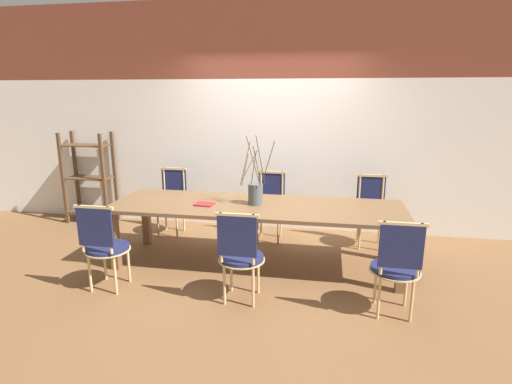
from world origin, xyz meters
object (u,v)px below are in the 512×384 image
object	(u,v)px
book_stack	(204,204)
shelving_rack	(90,178)
chair_far_center	(371,209)
vase_centerpiece	(255,193)
dining_table	(256,211)
chair_near_center	(396,265)

from	to	relation	value
book_stack	shelving_rack	world-z (taller)	shelving_rack
chair_far_center	vase_centerpiece	distance (m)	1.64
shelving_rack	dining_table	bearing A→B (deg)	-22.45
chair_near_center	chair_far_center	xyz separation A→B (m)	(-0.05, 1.74, 0.00)
chair_near_center	vase_centerpiece	world-z (taller)	vase_centerpiece
dining_table	book_stack	xyz separation A→B (m)	(-0.57, -0.10, 0.08)
chair_near_center	book_stack	size ratio (longest dim) A/B	4.17
dining_table	book_stack	world-z (taller)	book_stack
dining_table	shelving_rack	distance (m)	3.03
book_stack	shelving_rack	distance (m)	2.56
vase_centerpiece	book_stack	bearing A→B (deg)	-166.77
chair_far_center	vase_centerpiece	xyz separation A→B (m)	(-1.36, -0.84, 0.36)
chair_near_center	chair_far_center	world-z (taller)	same
dining_table	chair_near_center	world-z (taller)	chair_near_center
dining_table	chair_far_center	xyz separation A→B (m)	(1.35, 0.87, -0.16)
vase_centerpiece	dining_table	bearing A→B (deg)	-67.62
chair_near_center	book_stack	bearing A→B (deg)	158.80
dining_table	chair_near_center	size ratio (longest dim) A/B	3.58
chair_near_center	vase_centerpiece	xyz separation A→B (m)	(-1.42, 0.90, 0.36)
shelving_rack	chair_near_center	bearing A→B (deg)	-25.74
vase_centerpiece	chair_far_center	bearing A→B (deg)	31.63
chair_far_center	shelving_rack	xyz separation A→B (m)	(-4.15, 0.29, 0.20)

